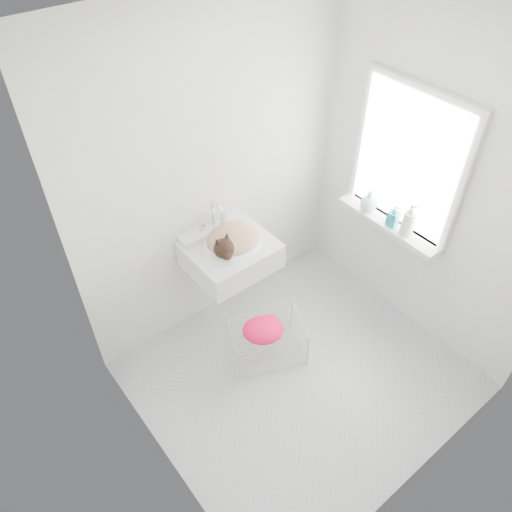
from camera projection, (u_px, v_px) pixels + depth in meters
floor at (300, 376)px, 3.74m from camera, size 2.20×2.00×0.02m
ceiling at (337, 29)px, 2.04m from camera, size 2.20×2.00×0.02m
back_wall at (214, 177)px, 3.46m from camera, size 2.20×0.02×2.50m
right_wall at (431, 185)px, 3.39m from camera, size 0.02×2.00×2.50m
left_wall at (145, 350)px, 2.39m from camera, size 0.02×2.00×2.50m
window_glass at (409, 161)px, 3.43m from camera, size 0.01×0.80×1.00m
window_frame at (408, 162)px, 3.42m from camera, size 0.04×0.90×1.10m
windowsill at (388, 224)px, 3.75m from camera, size 0.16×0.88×0.04m
sink at (230, 244)px, 3.55m from camera, size 0.61×0.53×0.24m
faucet at (214, 216)px, 3.56m from camera, size 0.22×0.16×0.22m
cat at (232, 240)px, 3.52m from camera, size 0.46×0.39×0.27m
wire_rack at (266, 340)px, 3.80m from camera, size 0.64×0.55×0.32m
towel at (263, 333)px, 3.60m from camera, size 0.37×0.34×0.12m
bottle_a at (405, 233)px, 3.64m from camera, size 0.10×0.10×0.22m
bottle_b at (391, 225)px, 3.71m from camera, size 0.09×0.09×0.17m
bottle_c at (367, 209)px, 3.85m from camera, size 0.18×0.18×0.17m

